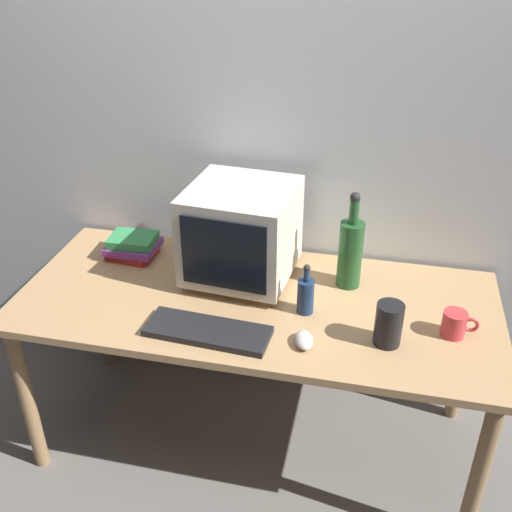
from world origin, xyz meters
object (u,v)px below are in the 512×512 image
at_px(bottle_tall, 350,251).
at_px(crt_monitor, 241,233).
at_px(metal_canister, 389,324).
at_px(book_stack, 133,246).
at_px(keyboard, 208,331).
at_px(bottle_short, 306,295).
at_px(mug, 455,324).
at_px(computer_mouse, 304,340).

bearing_deg(bottle_tall, crt_monitor, -174.95).
bearing_deg(metal_canister, book_stack, 161.25).
height_order(keyboard, bottle_short, bottle_short).
height_order(bottle_tall, mug, bottle_tall).
xyz_separation_m(keyboard, book_stack, (-0.45, 0.44, 0.03)).
relative_size(bottle_short, book_stack, 0.96).
bearing_deg(metal_canister, bottle_tall, 115.44).
height_order(crt_monitor, keyboard, crt_monitor).
distance_m(crt_monitor, mug, 0.82).
distance_m(keyboard, book_stack, 0.63).
bearing_deg(bottle_tall, bottle_short, -121.66).
relative_size(computer_mouse, mug, 0.83).
bearing_deg(computer_mouse, book_stack, 136.08).
relative_size(crt_monitor, metal_canister, 2.77).
bearing_deg(bottle_short, bottle_tall, 58.34).
bearing_deg(crt_monitor, bottle_tall, 5.05).
height_order(bottle_short, mug, bottle_short).
bearing_deg(crt_monitor, bottle_short, -32.89).
xyz_separation_m(crt_monitor, bottle_tall, (0.41, 0.04, -0.05)).
relative_size(bottle_short, metal_canister, 1.29).
height_order(crt_monitor, computer_mouse, crt_monitor).
xyz_separation_m(computer_mouse, bottle_short, (-0.02, 0.18, 0.05)).
xyz_separation_m(bottle_short, book_stack, (-0.75, 0.24, -0.03)).
distance_m(computer_mouse, mug, 0.51).
distance_m(bottle_short, metal_canister, 0.31).
bearing_deg(computer_mouse, crt_monitor, 114.16).
height_order(computer_mouse, book_stack, book_stack).
distance_m(keyboard, bottle_tall, 0.61).
bearing_deg(bottle_short, crt_monitor, 147.11).
distance_m(book_stack, mug, 1.28).
relative_size(crt_monitor, computer_mouse, 4.15).
xyz_separation_m(bottle_tall, metal_canister, (0.16, -0.33, -0.07)).
bearing_deg(computer_mouse, metal_canister, -0.77).
xyz_separation_m(book_stack, metal_canister, (1.04, -0.35, 0.03)).
distance_m(bottle_tall, metal_canister, 0.37).
height_order(book_stack, metal_canister, metal_canister).
bearing_deg(mug, computer_mouse, -161.54).
relative_size(keyboard, book_stack, 2.08).
xyz_separation_m(mug, metal_canister, (-0.22, -0.09, 0.03)).
distance_m(crt_monitor, bottle_short, 0.35).
bearing_deg(computer_mouse, bottle_short, 82.16).
height_order(bottle_tall, metal_canister, bottle_tall).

